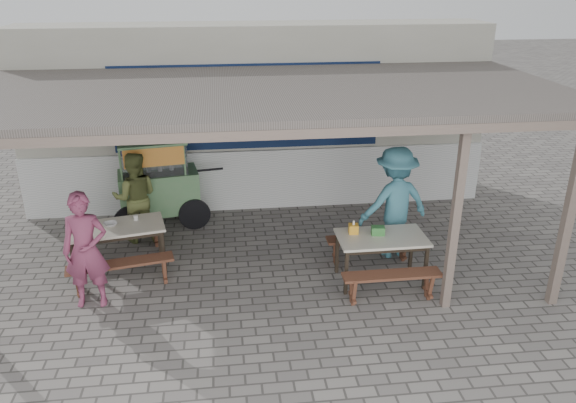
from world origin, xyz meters
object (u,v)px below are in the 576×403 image
Objects in this scene: condiment_bowl at (110,224)px; bench_left_street at (121,269)px; bench_right_wall at (370,243)px; condiment_jar at (136,217)px; bench_left_wall at (117,233)px; patron_right_table at (395,202)px; tissue_box at (353,229)px; donation_box at (378,231)px; patron_wall_side at (136,197)px; vendor_cart at (157,180)px; patron_street_side at (86,251)px; table_right at (382,241)px; table_left at (117,231)px; bench_right_street at (392,281)px.

bench_left_street is at bearing -72.14° from condiment_bowl.
bench_right_wall is 17.29× the size of condiment_jar.
bench_left_wall is at bearing 167.57° from bench_right_wall.
condiment_bowl is (-4.09, 0.28, 0.44)m from bench_right_wall.
bench_right_wall is 0.78m from patron_right_table.
bench_left_street is 11.18× the size of tissue_box.
bench_left_street is 1.10× the size of bench_right_wall.
patron_right_table is at bearing 38.82° from tissue_box.
donation_box is (0.35, -0.10, -0.01)m from tissue_box.
bench_left_street is 1.74m from patron_wall_side.
patron_wall_side is at bearing -127.42° from vendor_cart.
patron_street_side is 1.06× the size of patron_wall_side.
donation_box is (-0.05, 0.07, 0.14)m from table_right.
bench_right_wall is (-0.00, 0.59, -0.34)m from table_right.
table_left reaches higher than bench_right_wall.
bench_left_wall is 0.79× the size of vendor_cart.
patron_wall_side reaches higher than tissue_box.
vendor_cart reaches higher than donation_box.
bench_left_street is at bearing 85.33° from patron_wall_side.
tissue_box reaches higher than bench_left_wall.
condiment_jar reaches higher than bench_right_wall.
patron_right_table is at bearing -2.96° from bench_left_street.
bench_right_wall is (-0.01, 1.18, 0.00)m from bench_right_street.
bench_left_street is at bearing 179.29° from tissue_box.
patron_street_side is at bearing 75.44° from patron_wall_side.
bench_left_street is 1.10× the size of bench_right_street.
patron_wall_side is at bearing 69.43° from table_left.
patron_right_table reaches higher than table_left.
bench_left_wall is 1.70m from patron_street_side.
table_right is 6.82× the size of donation_box.
table_right reaches higher than bench_left_street.
patron_street_side is at bearing -114.95° from vendor_cart.
condiment_bowl is (-0.58, -1.62, -0.11)m from vendor_cart.
vendor_cart is 0.69m from patron_wall_side.
bench_right_street is at bearing -61.91° from tissue_box.
patron_right_table reaches higher than bench_left_street.
condiment_bowl is (-4.53, 0.03, -0.16)m from patron_right_table.
tissue_box is (3.73, -1.31, 0.48)m from bench_left_wall.
table_right reaches higher than bench_right_street.
patron_wall_side is (0.04, 1.67, 0.46)m from bench_left_street.
bench_right_street is at bearing -22.88° from bench_left_street.
vendor_cart is at bearing 144.38° from table_right.
patron_right_table is (4.27, -1.04, 0.13)m from patron_wall_side.
condiment_jar reaches higher than table_right.
vendor_cart is 1.16× the size of patron_street_side.
bench_right_street is 1.61m from patron_right_table.
patron_right_table reaches higher than bench_right_wall.
patron_street_side is (-0.73, -2.63, -0.04)m from vendor_cart.
patron_street_side reaches higher than table_left.
vendor_cart reaches higher than bench_right_street.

